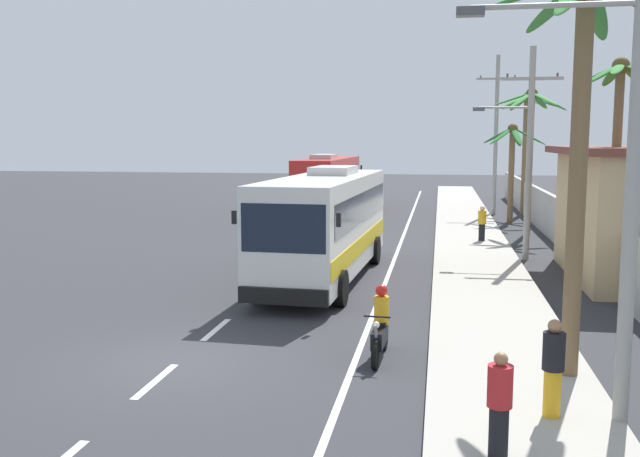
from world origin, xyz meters
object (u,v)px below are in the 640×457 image
coach_bus_foreground (326,222)px  motorcycle_beside_bus (380,329)px  palm_farthest (530,132)px  utility_pole_far (496,132)px  palm_fourth (618,121)px  utility_pole_nearest (628,140)px  palm_third (526,135)px  pedestrian_far_walk (553,366)px  pedestrian_midwalk (482,223)px  palm_nearest (581,104)px  palm_second (512,154)px  pedestrian_near_kerb (499,403)px  coach_bus_far_lane (328,181)px  utility_pole_mid (527,147)px

coach_bus_foreground → motorcycle_beside_bus: 8.78m
coach_bus_foreground → palm_farthest: (7.93, 12.23, 3.04)m
utility_pole_far → palm_fourth: 20.13m
utility_pole_nearest → palm_fourth: 13.04m
coach_bus_foreground → palm_third: size_ratio=1.45×
pedestrian_far_walk → palm_third: (3.25, 33.35, 3.93)m
utility_pole_far → palm_farthest: size_ratio=1.37×
utility_pole_far → palm_third: (1.83, 0.59, -0.14)m
pedestrian_midwalk → palm_fourth: (3.77, -7.55, 4.27)m
palm_nearest → palm_second: size_ratio=1.42×
motorcycle_beside_bus → utility_pole_nearest: size_ratio=0.23×
pedestrian_near_kerb → coach_bus_far_lane: bearing=177.6°
motorcycle_beside_bus → utility_pole_far: 30.38m
motorcycle_beside_bus → pedestrian_midwalk: 17.56m
pedestrian_midwalk → pedestrian_far_walk: pedestrian_far_walk is taller
coach_bus_far_lane → palm_nearest: 33.36m
palm_second → palm_farthest: (0.33, -5.12, 1.15)m
coach_bus_foreground → pedestrian_near_kerb: (4.61, -13.05, -0.99)m
palm_second → palm_third: bearing=75.0°
utility_pole_mid → pedestrian_far_walk: bearing=-94.8°
coach_bus_far_lane → utility_pole_mid: size_ratio=1.45×
utility_pole_nearest → utility_pole_mid: utility_pole_nearest is taller
coach_bus_far_lane → pedestrian_far_walk: bearing=-75.0°
pedestrian_midwalk → palm_nearest: size_ratio=0.20×
utility_pole_mid → palm_fourth: bearing=-56.6°
utility_pole_far → palm_third: 1.93m
pedestrian_midwalk → palm_farthest: 5.67m
utility_pole_far → palm_second: 4.28m
coach_bus_foreground → palm_second: size_ratio=1.98×
utility_pole_mid → utility_pole_far: (0.03, 16.35, 0.71)m
coach_bus_far_lane → pedestrian_far_walk: size_ratio=7.21×
utility_pole_far → palm_second: (0.59, -4.05, -1.23)m
pedestrian_midwalk → utility_pole_mid: (1.38, -3.92, 3.39)m
palm_third → palm_second: bearing=-105.0°
palm_second → pedestrian_midwalk: bearing=-103.4°
utility_pole_far → palm_fourth: size_ratio=1.33×
utility_pole_mid → palm_second: 12.32m
pedestrian_near_kerb → palm_fourth: (4.77, 14.47, 4.28)m
palm_nearest → palm_farthest: bearing=85.5°
coach_bus_far_lane → utility_pole_mid: (10.51, -17.54, 2.43)m
pedestrian_midwalk → utility_pole_far: size_ratio=0.16×
palm_second → palm_third: size_ratio=0.73×
coach_bus_far_lane → palm_second: (11.13, -5.24, 1.91)m
coach_bus_far_lane → palm_fourth: palm_fourth is taller
palm_nearest → palm_second: bearing=87.1°
coach_bus_foreground → utility_pole_mid: (6.98, 5.06, 2.42)m
motorcycle_beside_bus → coach_bus_far_lane: bearing=101.1°
utility_pole_far → palm_farthest: utility_pole_far is taller
pedestrian_near_kerb → pedestrian_midwalk: pedestrian_midwalk is taller
pedestrian_midwalk → palm_fourth: 9.46m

